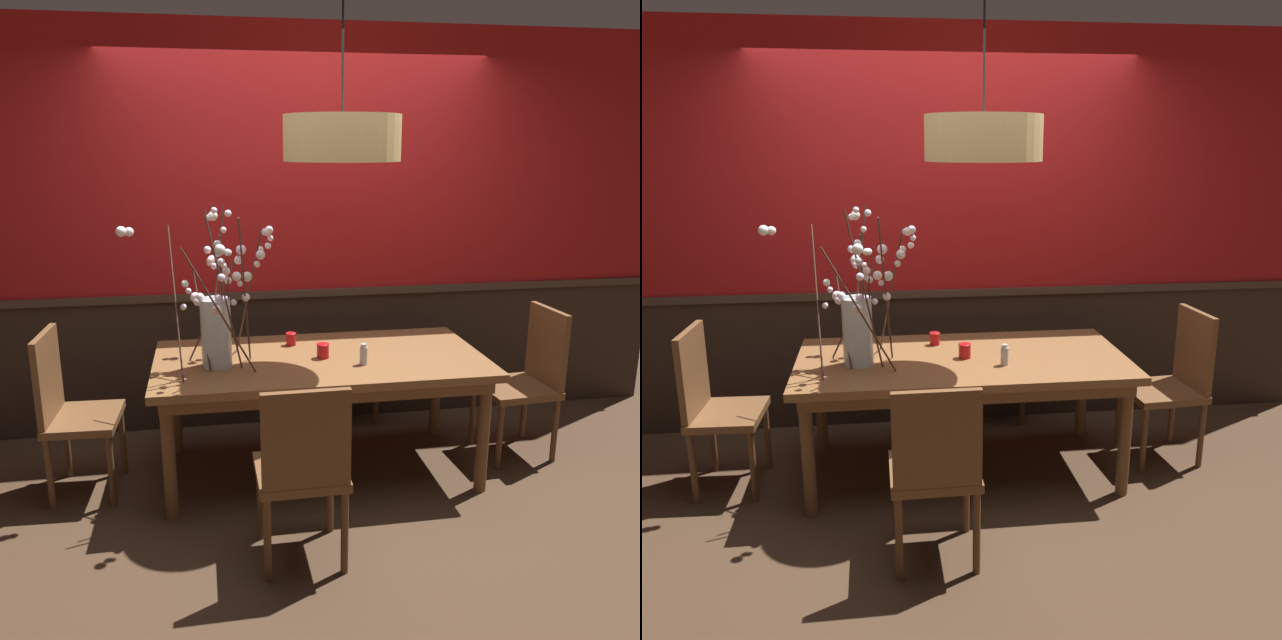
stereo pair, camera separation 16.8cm
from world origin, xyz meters
TOP-DOWN VIEW (x-y plane):
  - ground_plane at (0.00, 0.00)m, footprint 24.00×24.00m
  - back_wall at (0.00, 0.83)m, footprint 5.34×0.14m
  - dining_table at (0.00, 0.00)m, footprint 1.92×0.97m
  - chair_far_side_right at (0.32, 0.88)m, footprint 0.47×0.45m
  - chair_head_east_end at (1.34, 0.03)m, footprint 0.47×0.45m
  - chair_head_west_end at (-1.42, -0.01)m, footprint 0.40×0.46m
  - chair_near_side_left at (-0.24, -0.90)m, footprint 0.42×0.41m
  - vase_with_blossoms at (-0.59, -0.07)m, footprint 0.83×0.72m
  - candle_holder_nearer_center at (0.01, -0.02)m, footprint 0.08×0.08m
  - candle_holder_nearer_edge at (-0.14, 0.26)m, footprint 0.07×0.07m
  - condiment_bottle at (0.22, -0.18)m, footprint 0.04×0.04m
  - pendant_lamp at (0.10, -0.08)m, footprint 0.63×0.63m

SIDE VIEW (x-z plane):
  - ground_plane at x=0.00m, z-range 0.00..0.00m
  - chair_near_side_left at x=-0.24m, z-range 0.05..0.97m
  - chair_head_east_end at x=1.34m, z-range 0.04..1.00m
  - chair_head_west_end at x=-1.42m, z-range 0.05..1.00m
  - chair_far_side_right at x=0.32m, z-range 0.06..1.00m
  - dining_table at x=0.00m, z-range 0.29..1.02m
  - candle_holder_nearer_edge at x=-0.14m, z-range 0.73..0.81m
  - candle_holder_nearer_center at x=0.01m, z-range 0.73..0.82m
  - condiment_bottle at x=0.22m, z-range 0.73..0.85m
  - vase_with_blossoms at x=-0.59m, z-range 0.56..1.45m
  - back_wall at x=0.00m, z-range -0.01..2.68m
  - pendant_lamp at x=0.10m, z-range 1.54..2.39m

